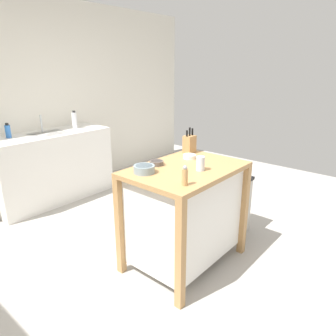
% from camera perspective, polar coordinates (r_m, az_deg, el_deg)
% --- Properties ---
extents(ground_plane, '(6.94, 6.94, 0.00)m').
position_cam_1_polar(ground_plane, '(3.05, 1.02, -16.43)').
color(ground_plane, '#ADA8A0').
rests_on(ground_plane, ground).
extents(wall_back, '(5.94, 0.10, 2.60)m').
position_cam_1_polar(wall_back, '(4.54, -24.44, 11.18)').
color(wall_back, silver).
rests_on(wall_back, ground).
extents(kitchen_island, '(1.02, 0.72, 0.92)m').
position_cam_1_polar(kitchen_island, '(2.77, 3.17, -7.88)').
color(kitchen_island, '#AD7F4C').
rests_on(kitchen_island, ground).
extents(knife_block, '(0.11, 0.09, 0.25)m').
position_cam_1_polar(knife_block, '(3.04, 3.97, 4.47)').
color(knife_block, '#AD7F4C').
rests_on(knife_block, kitchen_island).
extents(bowl_stoneware_deep, '(0.12, 0.12, 0.04)m').
position_cam_1_polar(bowl_stoneware_deep, '(2.67, -2.12, 0.97)').
color(bowl_stoneware_deep, '#564C47').
rests_on(bowl_stoneware_deep, kitchen_island).
extents(bowl_ceramic_small, '(0.12, 0.12, 0.04)m').
position_cam_1_polar(bowl_ceramic_small, '(2.87, 3.98, 2.15)').
color(bowl_ceramic_small, silver).
rests_on(bowl_ceramic_small, kitchen_island).
extents(bowl_ceramic_wide, '(0.17, 0.17, 0.06)m').
position_cam_1_polar(bowl_ceramic_wide, '(2.48, -4.41, -0.17)').
color(bowl_ceramic_wide, gray).
rests_on(bowl_ceramic_wide, kitchen_island).
extents(drinking_cup, '(0.07, 0.07, 0.12)m').
position_cam_1_polar(drinking_cup, '(2.53, 5.99, 0.83)').
color(drinking_cup, silver).
rests_on(drinking_cup, kitchen_island).
extents(pepper_grinder, '(0.04, 0.04, 0.15)m').
position_cam_1_polar(pepper_grinder, '(2.20, 3.11, -1.49)').
color(pepper_grinder, tan).
rests_on(pepper_grinder, kitchen_island).
extents(trash_bin, '(0.36, 0.28, 0.63)m').
position_cam_1_polar(trash_bin, '(3.40, 11.79, -6.79)').
color(trash_bin, '#B7B2A8').
rests_on(trash_bin, ground).
extents(sink_counter, '(1.54, 0.60, 0.91)m').
position_cam_1_polar(sink_counter, '(4.41, -20.54, 0.26)').
color(sink_counter, white).
rests_on(sink_counter, ground).
extents(sink_faucet, '(0.02, 0.02, 0.22)m').
position_cam_1_polar(sink_faucet, '(4.41, -22.27, 7.61)').
color(sink_faucet, '#B7BCC1').
rests_on(sink_faucet, sink_counter).
extents(bottle_dish_soap, '(0.06, 0.06, 0.18)m').
position_cam_1_polar(bottle_dish_soap, '(4.20, -27.36, 6.05)').
color(bottle_dish_soap, blue).
rests_on(bottle_dish_soap, sink_counter).
extents(bottle_hand_soap, '(0.06, 0.06, 0.24)m').
position_cam_1_polar(bottle_hand_soap, '(4.50, -16.83, 8.43)').
color(bottle_hand_soap, white).
rests_on(bottle_hand_soap, sink_counter).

